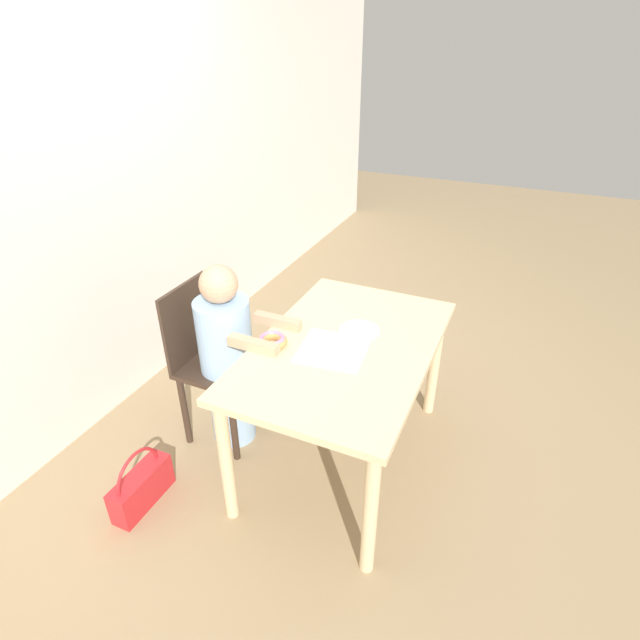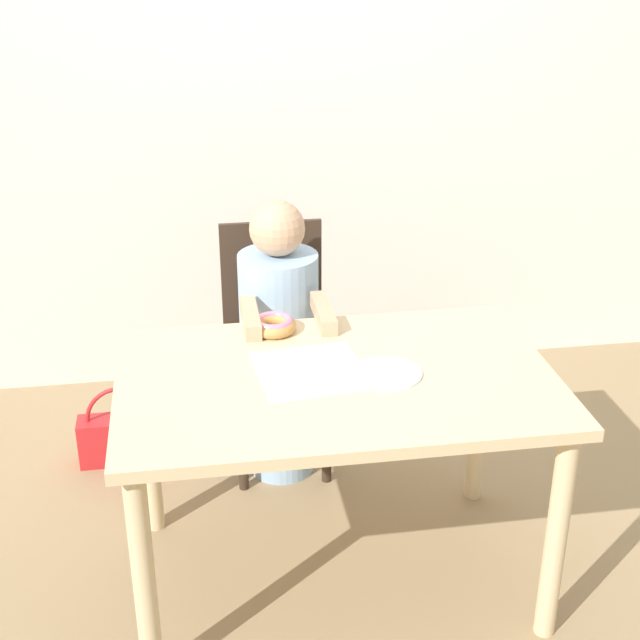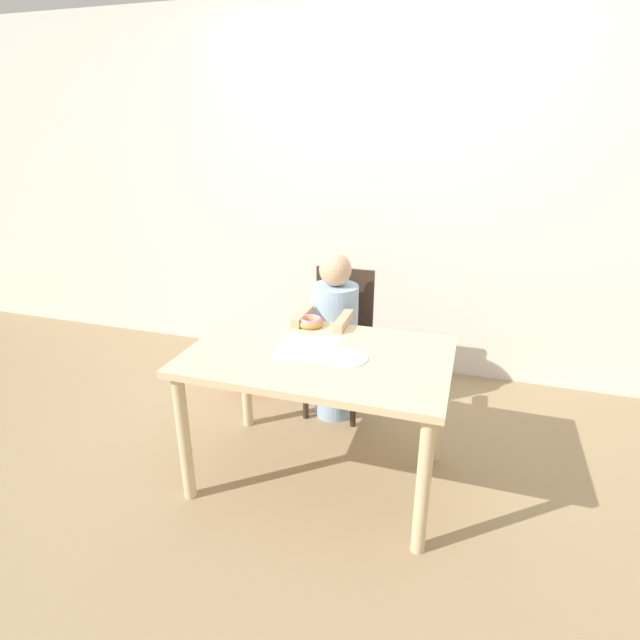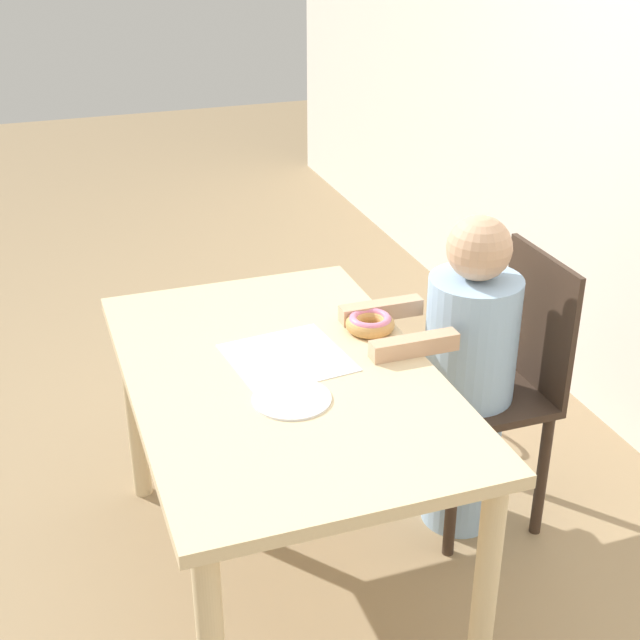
% 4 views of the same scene
% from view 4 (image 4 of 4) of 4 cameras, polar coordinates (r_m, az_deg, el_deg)
% --- Properties ---
extents(ground_plane, '(12.00, 12.00, 0.00)m').
position_cam_4_polar(ground_plane, '(2.78, -2.21, -16.17)').
color(ground_plane, '#997F5B').
extents(dining_table, '(1.24, 0.79, 0.71)m').
position_cam_4_polar(dining_table, '(2.40, -2.46, -5.32)').
color(dining_table, beige).
rests_on(dining_table, ground_plane).
extents(chair, '(0.37, 0.38, 0.89)m').
position_cam_4_polar(chair, '(2.81, 11.29, -4.29)').
color(chair, '#38281E').
rests_on(chair, ground_plane).
extents(child_figure, '(0.28, 0.51, 1.04)m').
position_cam_4_polar(child_figure, '(2.73, 9.36, -3.81)').
color(child_figure, '#99BCE0').
rests_on(child_figure, ground_plane).
extents(donut, '(0.14, 0.14, 0.05)m').
position_cam_4_polar(donut, '(2.55, 3.23, -0.17)').
color(donut, tan).
rests_on(donut, dining_table).
extents(napkin, '(0.33, 0.33, 0.00)m').
position_cam_4_polar(napkin, '(2.42, -2.11, -2.42)').
color(napkin, white).
rests_on(napkin, dining_table).
extents(handbag, '(0.33, 0.11, 0.32)m').
position_cam_4_polar(handbag, '(3.45, 6.61, -4.71)').
color(handbag, red).
rests_on(handbag, ground_plane).
extents(plate, '(0.20, 0.20, 0.01)m').
position_cam_4_polar(plate, '(2.23, -1.82, -5.06)').
color(plate, white).
rests_on(plate, dining_table).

